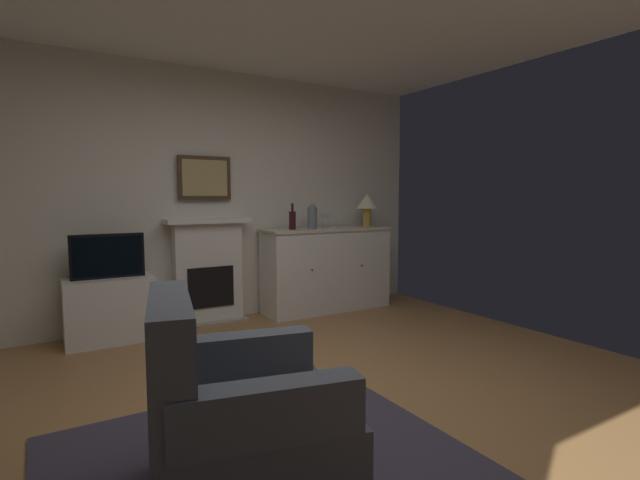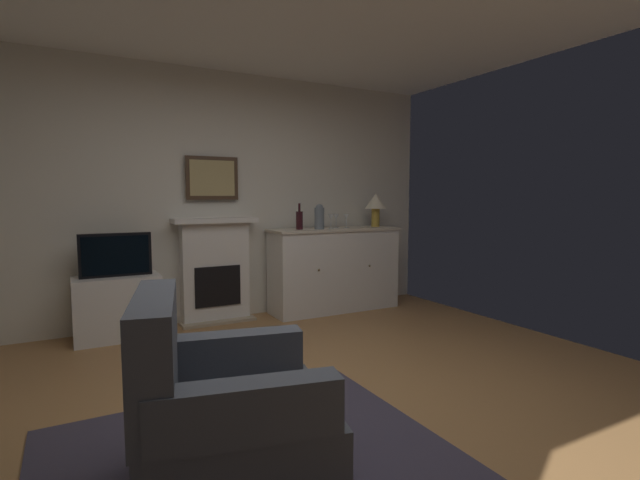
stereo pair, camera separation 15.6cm
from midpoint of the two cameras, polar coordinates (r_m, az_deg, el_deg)
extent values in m
cube|color=#9E7042|center=(3.07, 0.91, -21.19)|extent=(5.22, 5.15, 0.10)
cube|color=silver|center=(5.08, -14.51, 5.18)|extent=(5.22, 0.06, 2.64)
cube|color=#383342|center=(2.47, -8.17, -26.72)|extent=(1.98, 1.94, 0.02)
cube|color=white|center=(5.02, -14.50, -3.95)|extent=(0.70, 0.18, 1.05)
cube|color=tan|center=(5.03, -14.03, -9.86)|extent=(0.77, 0.20, 0.03)
cube|color=black|center=(4.95, -14.15, -5.65)|extent=(0.48, 0.02, 0.42)
cube|color=white|center=(4.93, -14.55, 2.32)|extent=(0.87, 0.27, 0.05)
cube|color=#473323|center=(5.00, -14.90, 7.39)|extent=(0.55, 0.03, 0.45)
cube|color=tan|center=(4.98, -14.84, 7.40)|extent=(0.47, 0.01, 0.37)
cube|color=white|center=(5.40, 0.03, -3.77)|extent=(1.51, 0.45, 0.93)
cube|color=beige|center=(5.35, 0.03, 1.31)|extent=(1.54, 0.48, 0.03)
sphere|color=brown|center=(5.03, -1.83, -3.73)|extent=(0.02, 0.02, 0.02)
sphere|color=brown|center=(5.38, 4.37, -3.15)|extent=(0.02, 0.02, 0.02)
cylinder|color=#B79338|center=(5.66, 5.02, 2.78)|extent=(0.10, 0.10, 0.22)
cone|color=#EFE5C6|center=(5.65, 5.04, 4.80)|extent=(0.26, 0.26, 0.18)
cylinder|color=#331419|center=(5.12, -4.29, 2.41)|extent=(0.08, 0.08, 0.20)
cylinder|color=#331419|center=(5.11, -4.30, 4.03)|extent=(0.03, 0.03, 0.09)
cylinder|color=silver|center=(5.27, -0.40, 1.44)|extent=(0.06, 0.06, 0.00)
cylinder|color=silver|center=(5.26, -0.40, 1.96)|extent=(0.01, 0.01, 0.09)
cone|color=silver|center=(5.26, -0.40, 2.83)|extent=(0.07, 0.07, 0.07)
cylinder|color=silver|center=(5.38, 0.22, 1.52)|extent=(0.06, 0.06, 0.00)
cylinder|color=silver|center=(5.38, 0.22, 2.03)|extent=(0.01, 0.01, 0.09)
cone|color=silver|center=(5.38, 0.22, 2.88)|extent=(0.07, 0.07, 0.07)
cylinder|color=silver|center=(5.40, 1.48, 1.54)|extent=(0.06, 0.06, 0.00)
cylinder|color=silver|center=(5.40, 1.48, 2.04)|extent=(0.01, 0.01, 0.09)
cone|color=silver|center=(5.40, 1.48, 2.89)|extent=(0.07, 0.07, 0.07)
cylinder|color=slate|center=(5.18, -1.83, 2.68)|extent=(0.11, 0.11, 0.24)
sphere|color=slate|center=(5.18, -1.83, 4.00)|extent=(0.08, 0.08, 0.08)
cube|color=white|center=(4.71, -25.36, -7.75)|extent=(0.75, 0.42, 0.59)
cube|color=black|center=(4.61, -25.57, -1.79)|extent=(0.62, 0.06, 0.40)
cube|color=black|center=(4.58, -25.53, -1.84)|extent=(0.57, 0.01, 0.35)
cube|color=#474C56|center=(2.23, -10.44, -23.08)|extent=(0.94, 0.91, 0.32)
cube|color=#474C56|center=(2.05, -20.04, -13.43)|extent=(0.32, 0.78, 0.50)
cube|color=#474C56|center=(1.83, -9.02, -20.30)|extent=(0.73, 0.29, 0.22)
cube|color=#474C56|center=(2.42, -11.70, -13.85)|extent=(0.73, 0.29, 0.22)
cylinder|color=#473323|center=(2.67, -3.59, -23.07)|extent=(0.05, 0.05, 0.10)
cylinder|color=#473323|center=(2.60, -19.66, -24.23)|extent=(0.05, 0.05, 0.10)
camera|label=1|loc=(0.08, -91.30, -0.12)|focal=25.99mm
camera|label=2|loc=(0.08, 88.70, 0.12)|focal=25.99mm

